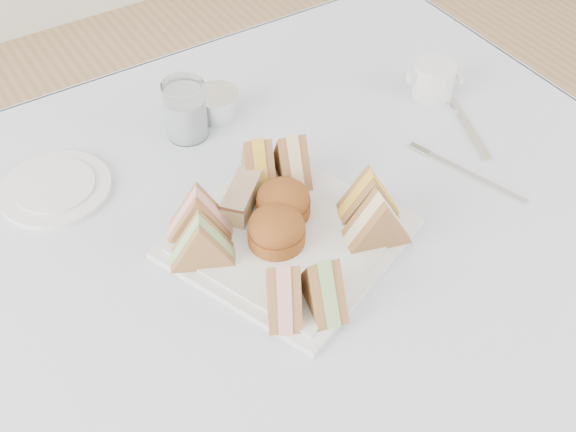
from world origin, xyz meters
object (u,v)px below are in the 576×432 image
table (325,371)px  serving_plate (288,238)px  creamer_jug (434,80)px  water_glass (185,110)px

table → serving_plate: bearing=172.1°
table → creamer_jug: size_ratio=13.20×
serving_plate → creamer_jug: bearing=-0.0°
table → water_glass: water_glass is taller
table → water_glass: (-0.08, 0.29, 0.42)m
table → water_glass: bearing=105.9°
creamer_jug → serving_plate: bearing=-140.0°
table → creamer_jug: bearing=27.7°
table → creamer_jug: creamer_jug is taller
water_glass → creamer_jug: 0.41m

